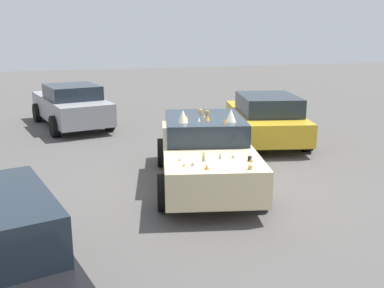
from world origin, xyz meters
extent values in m
plane|color=#514F4C|center=(0.00, 0.00, 0.00)|extent=(60.00, 60.00, 0.00)
cube|color=beige|center=(0.00, 0.00, 0.61)|extent=(4.67, 2.71, 0.66)
cube|color=#1E2833|center=(0.32, -0.07, 1.17)|extent=(2.31, 2.04, 0.45)
cylinder|color=black|center=(-1.53, -0.58, 0.34)|extent=(0.71, 0.36, 0.67)
cylinder|color=black|center=(-1.12, 1.19, 0.34)|extent=(0.71, 0.36, 0.67)
cylinder|color=black|center=(1.12, -1.19, 0.34)|extent=(0.71, 0.36, 0.67)
cylinder|color=black|center=(1.53, 0.58, 0.34)|extent=(0.71, 0.36, 0.67)
ellipsoid|color=black|center=(1.14, 0.65, 0.59)|extent=(0.12, 0.05, 0.13)
ellipsoid|color=black|center=(0.93, -1.13, 0.72)|extent=(0.13, 0.05, 0.09)
ellipsoid|color=black|center=(0.16, 0.88, 0.63)|extent=(0.15, 0.05, 0.10)
ellipsoid|color=black|center=(-1.25, -0.63, 0.74)|extent=(0.10, 0.04, 0.13)
ellipsoid|color=black|center=(0.27, 0.85, 0.45)|extent=(0.16, 0.06, 0.11)
ellipsoid|color=black|center=(-1.35, -0.61, 0.49)|extent=(0.12, 0.05, 0.15)
ellipsoid|color=black|center=(-0.93, -0.70, 0.76)|extent=(0.14, 0.05, 0.12)
sphere|color=silver|center=(-1.34, -0.07, 0.98)|extent=(0.07, 0.07, 0.07)
cone|color=tan|center=(-1.58, 0.92, 0.98)|extent=(0.10, 0.10, 0.06)
cylinder|color=tan|center=(-2.06, -0.08, 0.98)|extent=(0.10, 0.10, 0.08)
cone|color=orange|center=(-1.86, 0.62, 0.99)|extent=(0.12, 0.12, 0.09)
cone|color=gray|center=(-1.38, 0.50, 1.00)|extent=(0.10, 0.10, 0.12)
cone|color=gray|center=(-1.33, 0.18, 1.01)|extent=(0.08, 0.08, 0.13)
cone|color=gray|center=(-1.59, 0.78, 0.98)|extent=(0.11, 0.11, 0.07)
cone|color=tan|center=(-1.15, 0.43, 1.01)|extent=(0.11, 0.11, 0.13)
cylinder|color=black|center=(-1.60, -0.28, 0.99)|extent=(0.08, 0.08, 0.08)
sphere|color=silver|center=(-1.22, 0.90, 0.97)|extent=(0.05, 0.05, 0.05)
cone|color=#A87A38|center=(-1.67, -0.27, 0.98)|extent=(0.13, 0.13, 0.08)
cylinder|color=orange|center=(0.81, -0.16, 1.43)|extent=(0.10, 0.10, 0.08)
cone|color=orange|center=(0.13, 0.38, 1.44)|extent=(0.10, 0.10, 0.10)
cone|color=orange|center=(-0.04, -0.02, 1.44)|extent=(0.10, 0.10, 0.10)
cone|color=silver|center=(-0.08, 0.18, 1.44)|extent=(0.08, 0.08, 0.09)
cylinder|color=#A87A38|center=(0.55, -0.22, 1.43)|extent=(0.11, 0.11, 0.09)
cone|color=tan|center=(0.25, -0.05, 1.44)|extent=(0.05, 0.05, 0.09)
cone|color=orange|center=(-0.47, -0.23, 1.44)|extent=(0.09, 0.09, 0.10)
cone|color=beige|center=(-0.33, -0.43, 1.52)|extent=(0.21, 0.21, 0.26)
cone|color=beige|center=(-0.11, 0.53, 1.52)|extent=(0.21, 0.21, 0.26)
cube|color=gold|center=(3.11, -2.91, 0.58)|extent=(4.40, 2.56, 0.62)
cube|color=#1E2833|center=(2.81, -2.84, 1.14)|extent=(2.35, 1.97, 0.51)
cylinder|color=black|center=(4.55, -2.35, 0.32)|extent=(0.68, 0.36, 0.65)
cylinder|color=black|center=(4.17, -4.04, 0.32)|extent=(0.68, 0.36, 0.65)
cylinder|color=black|center=(2.06, -1.79, 0.32)|extent=(0.68, 0.36, 0.65)
cylinder|color=black|center=(1.67, -3.47, 0.32)|extent=(0.68, 0.36, 0.65)
cylinder|color=black|center=(-2.01, 3.38, 0.32)|extent=(0.68, 0.37, 0.65)
cube|color=gray|center=(6.93, 2.48, 0.64)|extent=(4.61, 2.59, 0.71)
cube|color=#1E2833|center=(6.61, 2.41, 1.22)|extent=(2.13, 1.92, 0.45)
cylinder|color=black|center=(8.06, 3.62, 0.33)|extent=(0.70, 0.36, 0.67)
cylinder|color=black|center=(8.43, 1.92, 0.33)|extent=(0.70, 0.36, 0.67)
cylinder|color=black|center=(5.43, 3.04, 0.33)|extent=(0.70, 0.36, 0.67)
cylinder|color=black|center=(5.81, 1.34, 0.33)|extent=(0.70, 0.36, 0.67)
camera|label=1|loc=(-8.48, 2.92, 3.18)|focal=41.35mm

